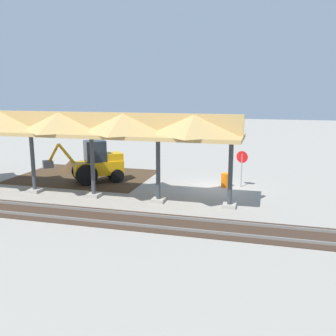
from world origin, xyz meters
TOP-DOWN VIEW (x-y plane):
  - ground_plane at (0.00, 0.00)m, footprint 120.00×120.00m
  - dirt_work_zone at (9.48, -0.79)m, footprint 9.47×7.00m
  - platform_canopy at (10.36, 3.87)m, footprint 24.69×3.20m
  - rail_tracks at (0.00, 7.09)m, footprint 60.00×2.58m
  - stop_sign at (-1.65, -0.72)m, footprint 0.73×0.28m
  - backhoe at (7.86, 0.51)m, footprint 4.70×4.13m
  - dirt_mound at (11.21, -2.01)m, footprint 3.70×3.70m
  - traffic_barrel at (-0.68, -0.45)m, footprint 0.56×0.56m

SIDE VIEW (x-z plane):
  - ground_plane at x=0.00m, z-range 0.00..0.00m
  - dirt_mound at x=11.21m, z-range -0.93..0.93m
  - dirt_work_zone at x=9.48m, z-range 0.00..0.01m
  - rail_tracks at x=0.00m, z-range -0.05..0.10m
  - traffic_barrel at x=-0.68m, z-range 0.00..0.90m
  - backhoe at x=7.86m, z-range -0.14..2.68m
  - stop_sign at x=-1.65m, z-range 0.51..2.84m
  - platform_canopy at x=10.36m, z-range 1.73..6.63m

